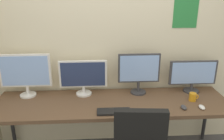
# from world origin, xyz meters

# --- Properties ---
(wall_back) EXTENTS (4.96, 0.11, 2.60)m
(wall_back) POSITION_xyz_m (0.00, 1.02, 1.30)
(wall_back) COLOR beige
(wall_back) RESTS_ON ground_plane
(desk) EXTENTS (2.56, 0.68, 0.74)m
(desk) POSITION_xyz_m (0.00, 0.60, 0.69)
(desk) COLOR brown
(desk) RESTS_ON ground_plane
(monitor_far_left) EXTENTS (0.57, 0.18, 0.49)m
(monitor_far_left) POSITION_xyz_m (-0.96, 0.81, 1.02)
(monitor_far_left) COLOR silver
(monitor_far_left) RESTS_ON desk
(monitor_center_left) EXTENTS (0.54, 0.18, 0.41)m
(monitor_center_left) POSITION_xyz_m (-0.32, 0.81, 0.97)
(monitor_center_left) COLOR silver
(monitor_center_left) RESTS_ON desk
(monitor_center_right) EXTENTS (0.48, 0.18, 0.48)m
(monitor_center_right) POSITION_xyz_m (0.32, 0.81, 1.01)
(monitor_center_right) COLOR #38383D
(monitor_center_right) RESTS_ON desk
(monitor_far_right) EXTENTS (0.56, 0.18, 0.38)m
(monitor_far_right) POSITION_xyz_m (0.96, 0.81, 0.95)
(monitor_far_right) COLOR #38383D
(monitor_far_right) RESTS_ON desk
(keyboard_main) EXTENTS (0.33, 0.13, 0.02)m
(keyboard_main) POSITION_xyz_m (0.00, 0.37, 0.75)
(keyboard_main) COLOR black
(keyboard_main) RESTS_ON desk
(mouse_left_side) EXTENTS (0.06, 0.10, 0.03)m
(mouse_left_side) POSITION_xyz_m (0.91, 0.39, 0.76)
(mouse_left_side) COLOR silver
(mouse_left_side) RESTS_ON desk
(mouse_right_side) EXTENTS (0.06, 0.10, 0.03)m
(mouse_right_side) POSITION_xyz_m (0.72, 0.40, 0.76)
(mouse_right_side) COLOR #38383D
(mouse_right_side) RESTS_ON desk
(coffee_mug) EXTENTS (0.11, 0.08, 0.09)m
(coffee_mug) POSITION_xyz_m (0.88, 0.57, 0.79)
(coffee_mug) COLOR orange
(coffee_mug) RESTS_ON desk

